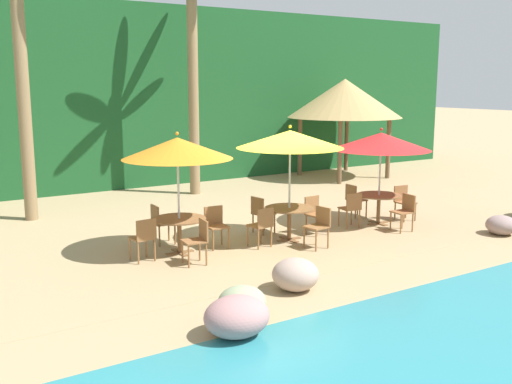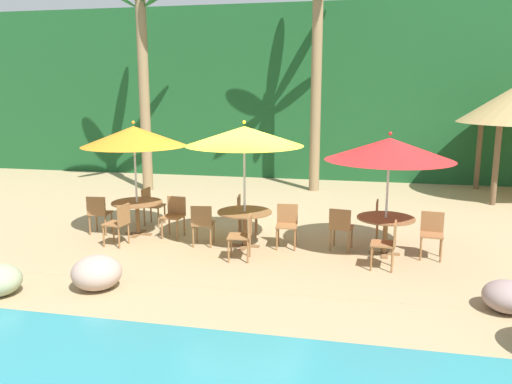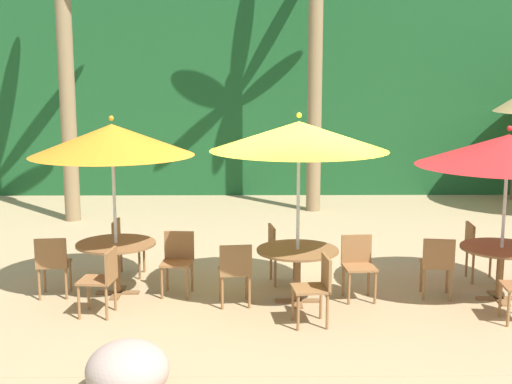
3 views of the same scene
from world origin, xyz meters
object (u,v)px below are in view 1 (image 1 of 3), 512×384
umbrella_orange (177,148)px  chair_orange_left (144,236)px  dining_table_orange (179,224)px  palapa_hut (345,99)px  chair_yellow_inland (261,212)px  chair_red_right (405,210)px  dining_table_red (379,200)px  chair_orange_seaward (216,224)px  chair_yellow_left (262,224)px  chair_red_left (351,207)px  palm_tree_second (192,49)px  umbrella_red (381,141)px  umbrella_yellow (290,139)px  dining_table_yellow (289,213)px  chair_red_seaward (403,200)px  chair_red_inland (354,198)px  chair_orange_right (198,238)px  chair_yellow_seaward (315,212)px  chair_orange_inland (160,221)px  palm_tree_nearest (19,40)px  chair_yellow_right (319,224)px

umbrella_orange → chair_orange_left: umbrella_orange is taller
dining_table_orange → palapa_hut: 11.44m
chair_yellow_inland → chair_red_right: bearing=-28.2°
umbrella_orange → dining_table_red: (5.27, -0.29, -1.56)m
chair_orange_seaward → chair_yellow_left: size_ratio=1.00×
chair_red_left → palm_tree_second: (-1.14, 6.09, 3.94)m
umbrella_red → palm_tree_second: (-1.99, 6.13, 2.40)m
dining_table_orange → palapa_hut: bearing=32.1°
chair_orange_seaward → chair_yellow_left: same height
chair_orange_seaward → chair_orange_left: 1.70m
umbrella_yellow → dining_table_yellow: (0.00, -0.00, -1.64)m
umbrella_orange → chair_yellow_inland: size_ratio=2.87×
dining_table_red → chair_red_left: 0.86m
dining_table_red → chair_red_seaward: 0.86m
chair_red_inland → chair_red_left: size_ratio=1.00×
chair_orange_right → chair_yellow_left: same height
umbrella_orange → chair_yellow_seaward: umbrella_orange is taller
umbrella_red → dining_table_red: 1.44m
umbrella_yellow → chair_yellow_left: (-0.83, -0.18, -1.74)m
chair_orange_seaward → chair_red_right: (4.44, -1.17, 0.00)m
chair_orange_inland → chair_orange_right: (0.06, -1.71, 0.00)m
chair_red_right → chair_orange_seaward: bearing=165.3°
chair_orange_left → dining_table_red: bearing=-1.1°
chair_red_right → palm_tree_second: palm_tree_second is taller
chair_orange_inland → chair_red_seaward: size_ratio=1.00×
chair_orange_seaward → palapa_hut: 10.75m
chair_red_left → chair_yellow_seaward: bearing=177.5°
chair_yellow_inland → chair_red_seaward: (3.84, -0.75, 0.00)m
umbrella_yellow → palm_tree_nearest: size_ratio=0.39×
dining_table_yellow → palm_tree_second: 7.34m
chair_yellow_inland → palapa_hut: size_ratio=0.21×
umbrella_yellow → dining_table_yellow: 1.64m
chair_red_left → umbrella_orange: bearing=176.7°
umbrella_red → chair_yellow_left: bearing=-175.9°
chair_yellow_inland → chair_yellow_right: bearing=-76.6°
chair_orange_right → chair_red_left: (4.42, 0.60, 0.00)m
umbrella_orange → chair_yellow_right: size_ratio=2.87×
umbrella_orange → palapa_hut: bearing=32.1°
chair_orange_right → palm_tree_second: palm_tree_second is taller
chair_yellow_inland → umbrella_yellow: bearing=-75.7°
chair_red_inland → umbrella_yellow: bearing=-161.2°
dining_table_yellow → chair_red_left: bearing=3.3°
palm_tree_second → chair_orange_left: bearing=-124.4°
chair_orange_left → umbrella_red: umbrella_red is taller
chair_orange_seaward → chair_yellow_inland: size_ratio=1.00×
chair_orange_left → chair_yellow_left: 2.53m
umbrella_orange → palapa_hut: palapa_hut is taller
chair_yellow_seaward → chair_red_right: same height
chair_yellow_inland → chair_yellow_right: same height
chair_red_inland → palm_tree_nearest: bearing=149.1°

